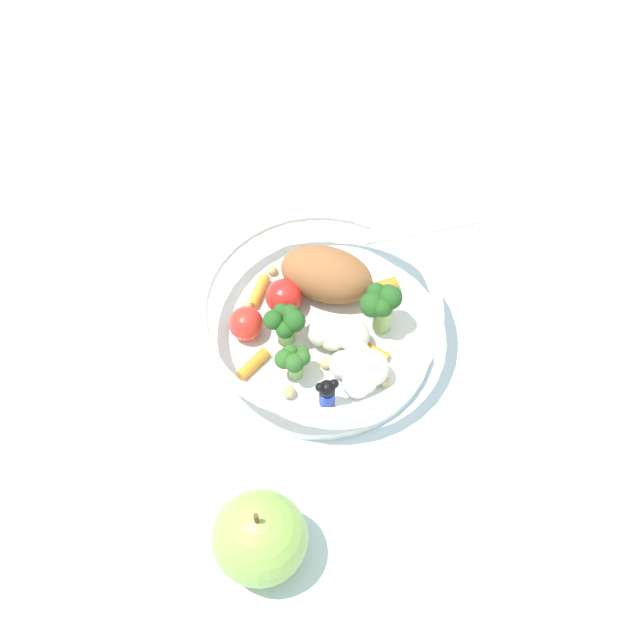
{
  "coord_description": "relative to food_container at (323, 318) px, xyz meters",
  "views": [
    {
      "loc": [
        0.13,
        0.39,
        0.7
      ],
      "look_at": [
        0.01,
        -0.01,
        0.03
      ],
      "focal_mm": 50.36,
      "sensor_mm": 36.0,
      "label": 1
    }
  ],
  "objects": [
    {
      "name": "loose_apple",
      "position": [
        0.1,
        0.18,
        0.01
      ],
      "size": [
        0.07,
        0.07,
        0.09
      ],
      "color": "#8CB74C",
      "rests_on": "ground_plane"
    },
    {
      "name": "food_container",
      "position": [
        0.0,
        0.0,
        0.0
      ],
      "size": [
        0.21,
        0.21,
        0.07
      ],
      "color": "white",
      "rests_on": "ground_plane"
    },
    {
      "name": "ground_plane",
      "position": [
        -0.0,
        0.01,
        -0.03
      ],
      "size": [
        2.4,
        2.4,
        0.0
      ],
      "primitive_type": "plane",
      "color": "silver"
    },
    {
      "name": "folded_napkin",
      "position": [
        -0.13,
        -0.16,
        -0.03
      ],
      "size": [
        0.13,
        0.16,
        0.01
      ],
      "primitive_type": "cube",
      "rotation": [
        0.0,
        0.0,
        -0.07
      ],
      "color": "silver",
      "rests_on": "ground_plane"
    }
  ]
}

